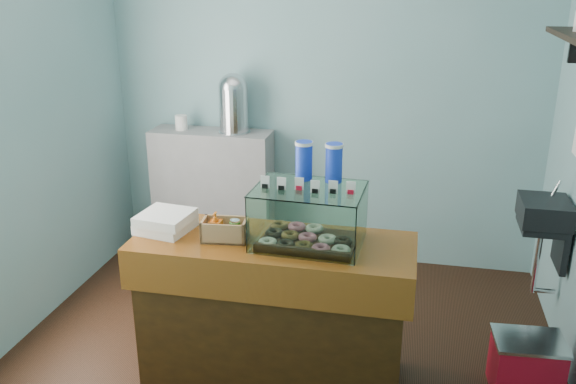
% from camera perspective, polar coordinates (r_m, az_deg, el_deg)
% --- Properties ---
extents(ground, '(3.50, 3.50, 0.00)m').
position_cam_1_polar(ground, '(4.10, -0.48, -14.66)').
color(ground, black).
rests_on(ground, ground).
extents(room_shell, '(3.54, 3.04, 2.82)m').
position_cam_1_polar(room_shell, '(3.44, -0.10, 9.48)').
color(room_shell, '#72A2A6').
rests_on(room_shell, ground).
extents(counter, '(1.60, 0.60, 0.90)m').
position_cam_1_polar(counter, '(3.65, -1.38, -10.94)').
color(counter, '#3D230B').
rests_on(counter, ground).
extents(back_shelf, '(1.00, 0.32, 1.10)m').
position_cam_1_polar(back_shelf, '(5.21, -7.00, -0.19)').
color(back_shelf, gray).
rests_on(back_shelf, ground).
extents(display_case, '(0.62, 0.46, 0.54)m').
position_cam_1_polar(display_case, '(3.37, 2.05, -1.86)').
color(display_case, '#371F10').
rests_on(display_case, counter).
extents(condiment_crate, '(0.26, 0.17, 0.16)m').
position_cam_1_polar(condiment_crate, '(3.45, -6.03, -3.55)').
color(condiment_crate, '#A57952').
rests_on(condiment_crate, counter).
extents(pastry_boxes, '(0.33, 0.33, 0.11)m').
position_cam_1_polar(pastry_boxes, '(3.63, -11.39, -2.73)').
color(pastry_boxes, white).
rests_on(pastry_boxes, counter).
extents(coffee_urn, '(0.26, 0.26, 0.48)m').
position_cam_1_polar(coffee_urn, '(4.93, -5.12, 8.42)').
color(coffee_urn, silver).
rests_on(coffee_urn, back_shelf).
extents(red_cooler, '(0.42, 0.33, 0.35)m').
position_cam_1_polar(red_cooler, '(3.93, 21.38, -14.84)').
color(red_cooler, red).
rests_on(red_cooler, ground).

